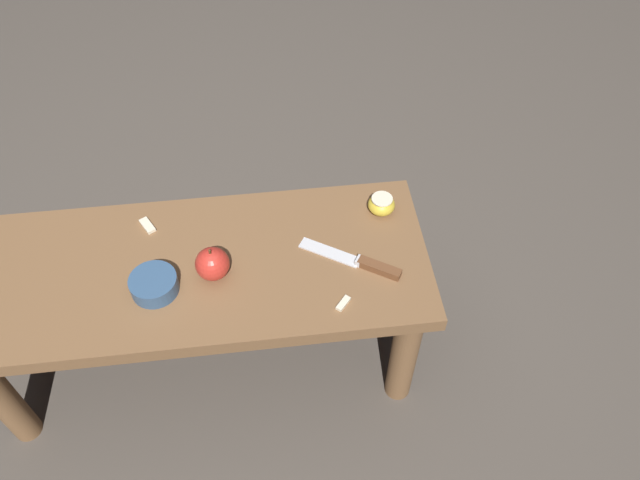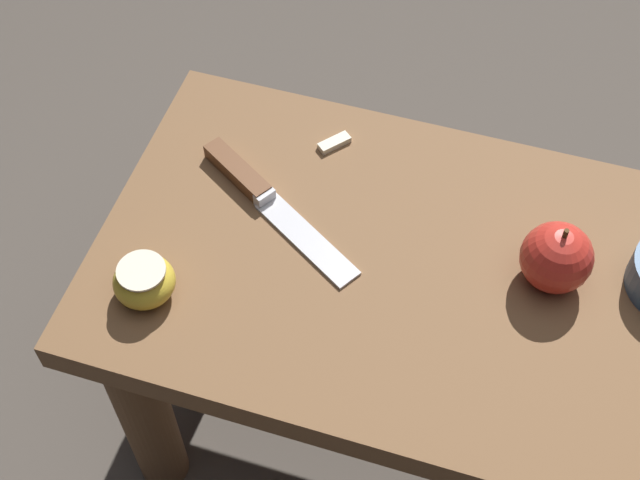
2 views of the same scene
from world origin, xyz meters
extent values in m
plane|color=#4C443D|center=(0.00, 0.00, 0.00)|extent=(8.00, 8.00, 0.00)
cube|color=brown|center=(0.00, 0.00, 0.41)|extent=(1.12, 0.44, 0.04)
cylinder|color=brown|center=(-0.50, -0.16, 0.20)|extent=(0.07, 0.07, 0.39)
cylinder|color=brown|center=(0.50, -0.16, 0.20)|extent=(0.07, 0.07, 0.39)
cylinder|color=brown|center=(-0.50, 0.16, 0.20)|extent=(0.07, 0.07, 0.39)
cylinder|color=brown|center=(0.50, 0.16, 0.20)|extent=(0.07, 0.07, 0.39)
cube|color=silver|center=(-0.32, 0.00, 0.44)|extent=(0.15, 0.11, 0.00)
cube|color=silver|center=(-0.39, 0.04, 0.44)|extent=(0.02, 0.03, 0.02)
cube|color=brown|center=(-0.43, 0.07, 0.44)|extent=(0.10, 0.08, 0.02)
sphere|color=red|center=(-0.05, 0.03, 0.47)|extent=(0.08, 0.08, 0.08)
cylinder|color=#4C3319|center=(-0.05, 0.03, 0.52)|extent=(0.01, 0.01, 0.01)
ellipsoid|color=gold|center=(-0.47, -0.12, 0.46)|extent=(0.07, 0.07, 0.05)
cylinder|color=beige|center=(-0.47, -0.12, 0.48)|extent=(0.05, 0.05, 0.00)
cube|color=beige|center=(-0.34, 0.15, 0.44)|extent=(0.04, 0.04, 0.01)
cube|color=beige|center=(0.11, -0.14, 0.44)|extent=(0.04, 0.06, 0.01)
cylinder|color=#335175|center=(0.08, 0.06, 0.45)|extent=(0.11, 0.11, 0.04)
camera|label=1|loc=(-0.19, 0.92, 1.60)|focal=35.00mm
camera|label=2|loc=(-0.13, -0.56, 1.27)|focal=50.00mm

